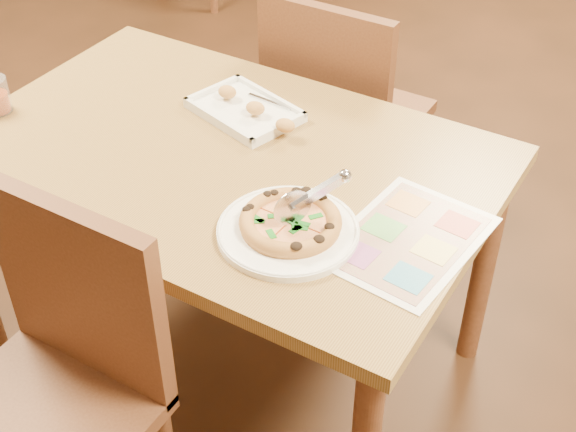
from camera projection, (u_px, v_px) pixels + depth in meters
The scene contains 8 objects.
dining_table at pixel (224, 182), 1.99m from camera, with size 1.30×0.85×0.72m.
chair_near at pixel (58, 359), 1.63m from camera, with size 0.42×0.42×0.47m.
chair_far at pixel (337, 99), 2.44m from camera, with size 0.42×0.42×0.47m.
plate at pixel (288, 231), 1.70m from camera, with size 0.30×0.30×0.02m, color white.
pizza at pixel (290, 222), 1.69m from camera, with size 0.22×0.22×0.03m.
pizza_cutter at pixel (310, 198), 1.66m from camera, with size 0.10×0.14×0.10m.
appetizer_tray at pixel (247, 111), 2.07m from camera, with size 0.33×0.26×0.05m.
menu at pixel (408, 239), 1.69m from camera, with size 0.26×0.37×0.01m, color white.
Camera 1 is at (0.96, -1.29, 1.82)m, focal length 50.00 mm.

